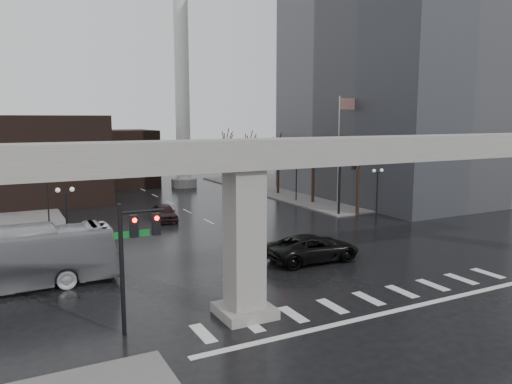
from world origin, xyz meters
The scene contains 23 objects.
ground centered at (0.00, 0.00, 0.00)m, with size 160.00×160.00×0.00m, color black.
sidewalk_ne centered at (26.00, 36.00, 0.07)m, with size 28.00×36.00×0.15m, color slate.
elevated_guideway centered at (1.26, 0.00, 6.88)m, with size 48.00×2.60×8.70m.
office_tower centered at (28.00, 26.00, 21.00)m, with size 22.00×26.00×42.00m, color slate.
building_far_left centered at (-14.00, 42.00, 5.00)m, with size 16.00×14.00×10.00m, color black.
building_far_mid centered at (-2.00, 52.00, 4.00)m, with size 10.00×10.00×8.00m, color black.
smokestack centered at (6.00, 46.00, 13.35)m, with size 3.60×3.60×30.00m.
signal_mast_arm centered at (8.99, 18.80, 5.83)m, with size 12.12×0.43×8.00m.
signal_left_pole centered at (-12.25, 0.50, 4.07)m, with size 2.30×0.30×6.00m.
flagpole_assembly centered at (15.29, 22.00, 7.53)m, with size 2.06×0.12×12.00m.
lamp_right_0 centered at (13.50, 14.00, 3.47)m, with size 1.22×0.32×5.11m.
lamp_right_1 centered at (13.50, 28.00, 3.47)m, with size 1.22×0.32×5.11m.
lamp_right_2 centered at (13.50, 42.00, 3.47)m, with size 1.22×0.32×5.11m.
lamp_left_0 centered at (-13.50, 14.00, 3.47)m, with size 1.22×0.32×5.11m.
lamp_left_1 centered at (-13.50, 28.00, 3.47)m, with size 1.22×0.32×5.11m.
lamp_left_2 centered at (-13.50, 42.00, 3.47)m, with size 1.22×0.32×5.11m.
tree_right_0 centered at (14.53, 18.02, 2.79)m, with size 1.09×1.58×7.50m.
tree_right_1 centered at (14.53, 26.02, 2.85)m, with size 1.09×1.61×7.67m.
tree_right_2 centered at (14.53, 34.02, 2.91)m, with size 1.10×1.63×7.85m.
tree_right_3 centered at (14.53, 42.02, 2.98)m, with size 1.11×1.66×8.02m.
tree_right_4 centered at (14.53, 50.02, 3.04)m, with size 1.12×1.69×8.19m.
pickup_truck centered at (1.35, 6.42, 0.91)m, with size 3.02×6.55×1.82m, color black.
far_car centered at (-3.58, 24.27, 0.79)m, with size 1.86×4.63×1.58m, color black.
Camera 1 is at (-17.36, -21.16, 9.68)m, focal length 35.00 mm.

